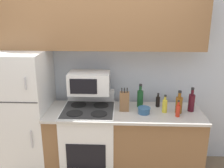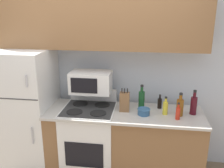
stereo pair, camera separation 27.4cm
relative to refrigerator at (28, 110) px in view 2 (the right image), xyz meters
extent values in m
cube|color=silver|center=(0.95, 0.39, 0.47)|extent=(8.00, 0.05, 2.55)
cube|color=brown|center=(1.28, -0.05, -0.38)|extent=(1.91, 0.61, 0.86)
cube|color=#BCB7AD|center=(1.28, -0.07, 0.07)|extent=(1.91, 0.65, 0.03)
cube|color=white|center=(0.00, 0.00, 0.00)|extent=(0.65, 0.71, 1.61)
cube|color=#383838|center=(0.00, -0.35, 0.29)|extent=(0.63, 0.01, 0.01)
cylinder|color=#B7B7BC|center=(0.21, -0.37, 0.51)|extent=(0.02, 0.02, 0.14)
cylinder|color=#B7B7BC|center=(0.21, -0.37, -0.16)|extent=(0.02, 0.02, 0.22)
cube|color=brown|center=(0.95, 0.19, 1.14)|extent=(2.56, 0.35, 0.67)
cube|color=white|center=(0.83, -0.06, -0.35)|extent=(0.64, 0.61, 0.90)
cube|color=black|center=(0.83, -0.37, -0.37)|extent=(0.46, 0.01, 0.32)
cube|color=#2D2D2D|center=(0.83, -0.06, 0.09)|extent=(0.62, 0.59, 0.01)
cube|color=white|center=(0.83, 0.23, 0.18)|extent=(0.62, 0.06, 0.16)
cylinder|color=black|center=(0.69, -0.20, 0.10)|extent=(0.19, 0.19, 0.01)
cylinder|color=black|center=(0.98, -0.20, 0.10)|extent=(0.19, 0.19, 0.01)
cylinder|color=black|center=(0.69, 0.07, 0.10)|extent=(0.19, 0.19, 0.01)
cylinder|color=black|center=(0.98, 0.07, 0.10)|extent=(0.19, 0.19, 0.01)
cube|color=white|center=(0.84, 0.08, 0.40)|extent=(0.51, 0.31, 0.27)
cube|color=black|center=(0.79, -0.07, 0.40)|extent=(0.33, 0.01, 0.19)
cube|color=brown|center=(1.28, -0.05, 0.20)|extent=(0.12, 0.08, 0.24)
cylinder|color=black|center=(1.24, -0.06, 0.35)|extent=(0.01, 0.01, 0.06)
cylinder|color=black|center=(1.28, -0.06, 0.35)|extent=(0.01, 0.01, 0.06)
cylinder|color=black|center=(1.31, -0.06, 0.35)|extent=(0.01, 0.01, 0.06)
cylinder|color=#335B84|center=(1.51, -0.12, 0.12)|extent=(0.14, 0.14, 0.07)
torus|color=#335B84|center=(1.51, -0.12, 0.15)|extent=(0.15, 0.15, 0.01)
cylinder|color=black|center=(1.71, 0.10, 0.15)|extent=(0.05, 0.05, 0.13)
cylinder|color=black|center=(1.71, 0.10, 0.23)|extent=(0.02, 0.02, 0.04)
cylinder|color=black|center=(1.71, 0.10, 0.26)|extent=(0.03, 0.03, 0.01)
cylinder|color=#470F19|center=(2.09, -0.02, 0.19)|extent=(0.08, 0.08, 0.21)
cylinder|color=#470F19|center=(2.09, -0.02, 0.33)|extent=(0.03, 0.03, 0.07)
cylinder|color=black|center=(2.09, -0.02, 0.37)|extent=(0.04, 0.04, 0.02)
cylinder|color=#194C23|center=(1.48, 0.09, 0.19)|extent=(0.08, 0.08, 0.21)
cylinder|color=#194C23|center=(1.48, 0.09, 0.33)|extent=(0.03, 0.03, 0.07)
cylinder|color=black|center=(1.48, 0.09, 0.37)|extent=(0.04, 0.04, 0.02)
cylinder|color=red|center=(1.90, -0.20, 0.15)|extent=(0.05, 0.05, 0.14)
cylinder|color=red|center=(1.90, -0.20, 0.24)|extent=(0.02, 0.02, 0.04)
cylinder|color=black|center=(1.90, -0.20, 0.27)|extent=(0.02, 0.03, 0.02)
cylinder|color=brown|center=(1.93, -0.09, 0.18)|extent=(0.08, 0.08, 0.20)
cylinder|color=brown|center=(1.93, -0.09, 0.31)|extent=(0.04, 0.04, 0.06)
cylinder|color=black|center=(1.93, -0.09, 0.35)|extent=(0.04, 0.04, 0.02)
cylinder|color=gold|center=(1.76, -0.08, 0.16)|extent=(0.06, 0.06, 0.15)
cylinder|color=gold|center=(1.76, -0.08, 0.26)|extent=(0.03, 0.03, 0.05)
cylinder|color=black|center=(1.76, -0.08, 0.29)|extent=(0.03, 0.03, 0.02)
camera|label=1|loc=(1.25, -2.88, 1.31)|focal=40.00mm
camera|label=2|loc=(1.52, -2.86, 1.31)|focal=40.00mm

